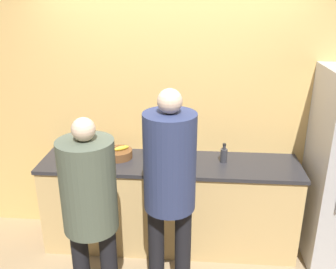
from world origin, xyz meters
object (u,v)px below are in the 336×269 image
Objects in this scene: person_center at (170,179)px; cup_yellow at (148,149)px; utensil_crock at (85,145)px; bottle_dark at (224,155)px; fruit_bowl at (118,154)px; person_left at (90,201)px.

cup_yellow is at bearing 108.04° from person_center.
bottle_dark is at bearing -5.56° from utensil_crock.
fruit_bowl is 1.00m from bottle_dark.
person_center reaches higher than fruit_bowl.
fruit_bowl reaches higher than cup_yellow.
fruit_bowl is at bearing -156.25° from cup_yellow.
utensil_crock is at bearing 136.33° from person_center.
person_center is 1.26m from utensil_crock.
person_center reaches higher than person_left.
utensil_crock is at bearing -179.92° from cup_yellow.
person_left is at bearing -90.57° from fruit_bowl.
bottle_dark is 1.92× the size of cup_yellow.
fruit_bowl is (-0.55, 0.75, -0.15)m from person_center.
bottle_dark reaches higher than cup_yellow.
person_left reaches higher than cup_yellow.
person_left is 6.07× the size of fruit_bowl.
fruit_bowl is at bearing 179.09° from bottle_dark.
bottle_dark is at bearing -10.29° from cup_yellow.
bottle_dark is at bearing 58.40° from person_center.
fruit_bowl is (0.01, 0.96, -0.05)m from person_left.
fruit_bowl is at bearing 126.22° from person_center.
cup_yellow is at bearing 0.08° from utensil_crock.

